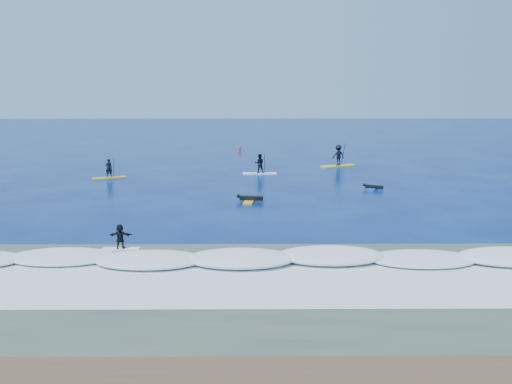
{
  "coord_description": "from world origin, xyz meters",
  "views": [
    {
      "loc": [
        1.51,
        -34.27,
        7.99
      ],
      "look_at": [
        1.77,
        2.49,
        0.6
      ],
      "focal_mm": 40.0,
      "sensor_mm": 36.0,
      "label": 1
    }
  ],
  "objects_px": {
    "sup_paddler_left": "(109,171)",
    "sup_paddler_right": "(338,157)",
    "prone_paddler_near": "(250,199)",
    "marker_buoy": "(239,149)",
    "prone_paddler_far": "(373,188)",
    "wave_surfer": "(120,238)",
    "sup_paddler_center": "(259,165)"
  },
  "relations": [
    {
      "from": "sup_paddler_left",
      "to": "sup_paddler_right",
      "type": "xyz_separation_m",
      "value": [
        19.42,
        6.24,
        0.32
      ]
    },
    {
      "from": "sup_paddler_right",
      "to": "prone_paddler_near",
      "type": "xyz_separation_m",
      "value": [
        -8.03,
        -14.98,
        -0.74
      ]
    },
    {
      "from": "sup_paddler_right",
      "to": "marker_buoy",
      "type": "relative_size",
      "value": 4.67
    },
    {
      "from": "sup_paddler_right",
      "to": "marker_buoy",
      "type": "bearing_deg",
      "value": 106.99
    },
    {
      "from": "prone_paddler_far",
      "to": "wave_surfer",
      "type": "height_order",
      "value": "wave_surfer"
    },
    {
      "from": "marker_buoy",
      "to": "sup_paddler_left",
      "type": "bearing_deg",
      "value": -120.61
    },
    {
      "from": "prone_paddler_near",
      "to": "marker_buoy",
      "type": "relative_size",
      "value": 3.19
    },
    {
      "from": "prone_paddler_near",
      "to": "prone_paddler_far",
      "type": "distance_m",
      "value": 9.81
    },
    {
      "from": "sup_paddler_right",
      "to": "prone_paddler_near",
      "type": "height_order",
      "value": "sup_paddler_right"
    },
    {
      "from": "sup_paddler_left",
      "to": "wave_surfer",
      "type": "height_order",
      "value": "sup_paddler_left"
    },
    {
      "from": "sup_paddler_left",
      "to": "sup_paddler_right",
      "type": "relative_size",
      "value": 0.8
    },
    {
      "from": "sup_paddler_left",
      "to": "sup_paddler_right",
      "type": "bearing_deg",
      "value": -6.56
    },
    {
      "from": "sup_paddler_left",
      "to": "marker_buoy",
      "type": "relative_size",
      "value": 3.74
    },
    {
      "from": "prone_paddler_near",
      "to": "marker_buoy",
      "type": "height_order",
      "value": "marker_buoy"
    },
    {
      "from": "prone_paddler_near",
      "to": "wave_surfer",
      "type": "bearing_deg",
      "value": 160.2
    },
    {
      "from": "prone_paddler_far",
      "to": "prone_paddler_near",
      "type": "bearing_deg",
      "value": 139.01
    },
    {
      "from": "prone_paddler_far",
      "to": "marker_buoy",
      "type": "xyz_separation_m",
      "value": [
        -10.2,
        21.88,
        0.18
      ]
    },
    {
      "from": "wave_surfer",
      "to": "sup_paddler_left",
      "type": "bearing_deg",
      "value": 105.37
    },
    {
      "from": "sup_paddler_left",
      "to": "prone_paddler_near",
      "type": "distance_m",
      "value": 14.36
    },
    {
      "from": "prone_paddler_near",
      "to": "prone_paddler_far",
      "type": "height_order",
      "value": "prone_paddler_near"
    },
    {
      "from": "sup_paddler_right",
      "to": "wave_surfer",
      "type": "height_order",
      "value": "sup_paddler_right"
    },
    {
      "from": "prone_paddler_near",
      "to": "prone_paddler_far",
      "type": "bearing_deg",
      "value": -58.04
    },
    {
      "from": "sup_paddler_right",
      "to": "prone_paddler_far",
      "type": "height_order",
      "value": "sup_paddler_right"
    },
    {
      "from": "sup_paddler_left",
      "to": "prone_paddler_near",
      "type": "height_order",
      "value": "sup_paddler_left"
    },
    {
      "from": "prone_paddler_far",
      "to": "marker_buoy",
      "type": "height_order",
      "value": "marker_buoy"
    },
    {
      "from": "sup_paddler_right",
      "to": "sup_paddler_left",
      "type": "bearing_deg",
      "value": 174.42
    },
    {
      "from": "sup_paddler_left",
      "to": "prone_paddler_near",
      "type": "bearing_deg",
      "value": -61.86
    },
    {
      "from": "marker_buoy",
      "to": "sup_paddler_center",
      "type": "bearing_deg",
      "value": -82.4
    },
    {
      "from": "sup_paddler_center",
      "to": "wave_surfer",
      "type": "bearing_deg",
      "value": -107.23
    },
    {
      "from": "sup_paddler_left",
      "to": "sup_paddler_center",
      "type": "relative_size",
      "value": 0.94
    },
    {
      "from": "sup_paddler_right",
      "to": "prone_paddler_far",
      "type": "bearing_deg",
      "value": -108.6
    },
    {
      "from": "sup_paddler_right",
      "to": "prone_paddler_near",
      "type": "distance_m",
      "value": 17.01
    }
  ]
}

